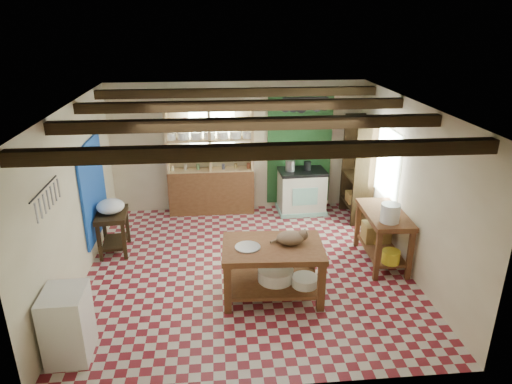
{
  "coord_description": "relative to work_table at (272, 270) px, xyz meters",
  "views": [
    {
      "loc": [
        -0.45,
        -6.32,
        3.77
      ],
      "look_at": [
        0.17,
        0.3,
        1.18
      ],
      "focal_mm": 32.0,
      "sensor_mm": 36.0,
      "label": 1
    }
  ],
  "objects": [
    {
      "name": "wall_back",
      "position": [
        -0.3,
        3.26,
        0.9
      ],
      "size": [
        5.0,
        0.04,
        2.6
      ],
      "primitive_type": "cube",
      "color": "beige",
      "rests_on": "floor"
    },
    {
      "name": "white_bucket",
      "position": [
        1.82,
        0.44,
        0.62
      ],
      "size": [
        0.29,
        0.29,
        0.28
      ],
      "primitive_type": "cylinder",
      "rotation": [
        0.0,
        0.0,
        -0.03
      ],
      "color": "white",
      "rests_on": "right_counter"
    },
    {
      "name": "ceiling",
      "position": [
        -0.3,
        0.76,
        2.2
      ],
      "size": [
        5.0,
        5.0,
        0.02
      ],
      "primitive_type": "cube",
      "color": "#46464B",
      "rests_on": "wall_back"
    },
    {
      "name": "kettle_left",
      "position": [
        0.71,
        2.9,
        0.61
      ],
      "size": [
        0.2,
        0.2,
        0.22
      ],
      "primitive_type": "cylinder",
      "rotation": [
        0.0,
        0.0,
        0.05
      ],
      "color": "#A8A8AF",
      "rests_on": "stove"
    },
    {
      "name": "pot_rack",
      "position": [
        0.95,
        2.81,
        1.78
      ],
      "size": [
        0.86,
        0.12,
        0.36
      ],
      "primitive_type": "cube",
      "color": "black",
      "rests_on": "ceiling"
    },
    {
      "name": "yellow_tub",
      "position": [
        1.86,
        0.34,
        -0.06
      ],
      "size": [
        0.28,
        0.28,
        0.2
      ],
      "primitive_type": "cylinder",
      "rotation": [
        0.0,
        0.0,
        -0.03
      ],
      "color": "gold",
      "rests_on": "right_counter"
    },
    {
      "name": "shelving_unit",
      "position": [
        -0.85,
        3.07,
        0.7
      ],
      "size": [
        1.7,
        0.34,
        2.2
      ],
      "primitive_type": "cube",
      "color": "tan",
      "rests_on": "floor"
    },
    {
      "name": "wall_right",
      "position": [
        2.2,
        0.76,
        0.9
      ],
      "size": [
        0.04,
        5.0,
        2.6
      ],
      "primitive_type": "cube",
      "color": "beige",
      "rests_on": "floor"
    },
    {
      "name": "utensil_rail",
      "position": [
        -2.74,
        -0.44,
        1.38
      ],
      "size": [
        0.06,
        0.9,
        0.28
      ],
      "primitive_type": "cube",
      "color": "black",
      "rests_on": "wall_left"
    },
    {
      "name": "window_back",
      "position": [
        -0.8,
        3.24,
        1.3
      ],
      "size": [
        0.9,
        0.02,
        0.8
      ],
      "primitive_type": "cube",
      "color": "silver",
      "rests_on": "wall_back"
    },
    {
      "name": "wall_front",
      "position": [
        -0.3,
        -1.74,
        0.9
      ],
      "size": [
        5.0,
        0.04,
        2.6
      ],
      "primitive_type": "cube",
      "color": "beige",
      "rests_on": "floor"
    },
    {
      "name": "steel_tray",
      "position": [
        -0.35,
        -0.03,
        0.41
      ],
      "size": [
        0.37,
        0.37,
        0.02
      ],
      "primitive_type": "cylinder",
      "rotation": [
        0.0,
        0.0,
        -0.05
      ],
      "color": "#A8A8AF",
      "rests_on": "work_table"
    },
    {
      "name": "enamel_bowl",
      "position": [
        -2.5,
        1.54,
        0.44
      ],
      "size": [
        0.49,
        0.49,
        0.23
      ],
      "primitive_type": "ellipsoid",
      "rotation": [
        0.0,
        0.0,
        0.08
      ],
      "color": "white",
      "rests_on": "prep_table"
    },
    {
      "name": "basin_large",
      "position": [
        0.05,
        0.05,
        -0.1
      ],
      "size": [
        0.54,
        0.54,
        0.18
      ],
      "primitive_type": "cylinder",
      "rotation": [
        0.0,
        0.0,
        -0.05
      ],
      "color": "white",
      "rests_on": "work_table"
    },
    {
      "name": "floor",
      "position": [
        -0.3,
        0.76,
        -0.41
      ],
      "size": [
        5.0,
        5.0,
        0.02
      ],
      "primitive_type": "cube",
      "color": "maroon",
      "rests_on": "ground"
    },
    {
      "name": "ceiling_beams",
      "position": [
        -0.3,
        0.76,
        2.08
      ],
      "size": [
        5.0,
        3.8,
        0.15
      ],
      "primitive_type": "cube",
      "color": "#302110",
      "rests_on": "ceiling"
    },
    {
      "name": "wall_left",
      "position": [
        -2.8,
        0.76,
        0.9
      ],
      "size": [
        0.04,
        5.0,
        2.6
      ],
      "primitive_type": "cube",
      "color": "beige",
      "rests_on": "floor"
    },
    {
      "name": "tall_rack",
      "position": [
        1.98,
        2.56,
        0.6
      ],
      "size": [
        0.4,
        0.86,
        2.0
      ],
      "primitive_type": "cube",
      "color": "#302110",
      "rests_on": "floor"
    },
    {
      "name": "stove",
      "position": [
        0.96,
        2.91,
        0.05
      ],
      "size": [
        0.94,
        0.66,
        0.9
      ],
      "primitive_type": "cube",
      "rotation": [
        0.0,
        0.0,
        0.05
      ],
      "color": "beige",
      "rests_on": "floor"
    },
    {
      "name": "cat",
      "position": [
        0.25,
        0.04,
        0.49
      ],
      "size": [
        0.43,
        0.35,
        0.18
      ],
      "primitive_type": "ellipsoid",
      "rotation": [
        0.0,
        0.0,
        0.12
      ],
      "color": "#896B4F",
      "rests_on": "work_table"
    },
    {
      "name": "green_wall_patch",
      "position": [
        0.95,
        3.23,
        0.85
      ],
      "size": [
        1.3,
        0.04,
        2.3
      ],
      "primitive_type": "cube",
      "color": "#1E4D22",
      "rests_on": "wall_back"
    },
    {
      "name": "prep_table",
      "position": [
        -2.5,
        1.54,
        -0.04
      ],
      "size": [
        0.54,
        0.75,
        0.72
      ],
      "primitive_type": "cube",
      "rotation": [
        0.0,
        0.0,
        0.08
      ],
      "color": "#302110",
      "rests_on": "floor"
    },
    {
      "name": "window_right",
      "position": [
        2.18,
        1.76,
        1.0
      ],
      "size": [
        0.02,
        1.3,
        1.2
      ],
      "primitive_type": "cube",
      "color": "silver",
      "rests_on": "wall_right"
    },
    {
      "name": "wicker_basket",
      "position": [
        1.89,
        1.09,
        -0.01
      ],
      "size": [
        0.44,
        0.36,
        0.3
      ],
      "primitive_type": "cube",
      "rotation": [
        0.0,
        0.0,
        -0.03
      ],
      "color": "olive",
      "rests_on": "right_counter"
    },
    {
      "name": "basin_small",
      "position": [
        0.44,
        -0.12,
        -0.12
      ],
      "size": [
        0.39,
        0.39,
        0.13
      ],
      "primitive_type": "cylinder",
      "rotation": [
        0.0,
        0.0,
        -0.05
      ],
      "color": "white",
      "rests_on": "work_table"
    },
    {
      "name": "white_cabinet",
      "position": [
        -2.52,
        -1.02,
        0.04
      ],
      "size": [
        0.49,
        0.59,
        0.86
      ],
      "primitive_type": "cube",
      "rotation": [
        0.0,
        0.0,
        0.03
      ],
      "color": "white",
      "rests_on": "floor"
    },
    {
      "name": "work_table",
      "position": [
        0.0,
        0.0,
        0.0
      ],
      "size": [
        1.44,
        1.01,
        0.79
      ],
      "primitive_type": "cube",
      "rotation": [
        0.0,
        0.0,
        -0.05
      ],
      "color": "brown",
      "rests_on": "floor"
    },
    {
      "name": "blue_wall_patch",
      "position": [
        -2.77,
        1.66,
        0.7
      ],
      "size": [
        0.04,
        1.4,
        1.6
      ],
      "primitive_type": "cube",
      "color": "#1748AE",
      "rests_on": "wall_left"
    },
    {
      "name": "right_counter",
      "position": [
        1.88,
        0.79,
        0.04
      ],
      "size": [
        0.65,
        1.24,
        0.88
      ],
      "primitive_type": "cube",
      "rotation": [
        0.0,
        0.0,
        -0.03
      ],
      "color": "brown",
      "rests_on": "floor"
    },
    {
      "name": "kettle_right",
      "position": [
        1.06,
        2.91,
        0.59
      ],
      "size": [
        0.15,
        0.15,
        0.18
      ],
      "primitive_type": "cylinder",
      "rotation": [
        0.0,
        0.0,
        0.05
      ],
      "color": "black",
      "rests_on": "stove"
    }
  ]
}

